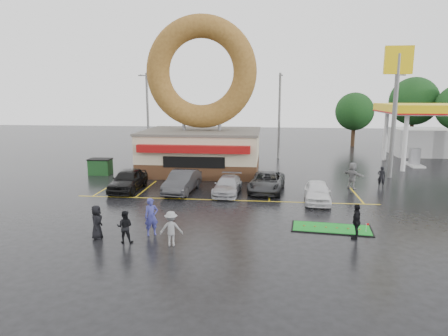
# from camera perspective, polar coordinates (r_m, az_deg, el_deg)

# --- Properties ---
(ground) EXTENTS (120.00, 120.00, 0.00)m
(ground) POSITION_cam_1_polar(r_m,az_deg,el_deg) (23.11, -1.01, -6.82)
(ground) COLOR black
(ground) RESTS_ON ground
(donut_shop) EXTENTS (10.20, 8.70, 13.50)m
(donut_shop) POSITION_cam_1_polar(r_m,az_deg,el_deg) (35.39, -3.23, 6.66)
(donut_shop) COLOR #472B19
(donut_shop) RESTS_ON ground
(gas_station) EXTENTS (12.30, 13.65, 5.90)m
(gas_station) POSITION_cam_1_polar(r_m,az_deg,el_deg) (46.24, 28.20, 5.41)
(gas_station) COLOR silver
(gas_station) RESTS_ON ground
(shell_sign) EXTENTS (2.20, 0.36, 10.60)m
(shell_sign) POSITION_cam_1_polar(r_m,az_deg,el_deg) (35.36, 23.42, 10.53)
(shell_sign) COLOR slate
(shell_sign) RESTS_ON ground
(streetlight_left) EXTENTS (0.40, 2.21, 9.00)m
(streetlight_left) POSITION_cam_1_polar(r_m,az_deg,el_deg) (43.74, -10.88, 7.68)
(streetlight_left) COLOR slate
(streetlight_left) RESTS_ON ground
(streetlight_mid) EXTENTS (0.40, 2.21, 9.00)m
(streetlight_mid) POSITION_cam_1_polar(r_m,az_deg,el_deg) (42.84, 7.91, 7.71)
(streetlight_mid) COLOR slate
(streetlight_mid) RESTS_ON ground
(streetlight_right) EXTENTS (0.40, 2.21, 9.00)m
(streetlight_right) POSITION_cam_1_polar(r_m,az_deg,el_deg) (45.77, 23.18, 7.14)
(streetlight_right) COLOR slate
(streetlight_right) RESTS_ON ground
(tree_far_c) EXTENTS (6.30, 6.30, 9.00)m
(tree_far_c) POSITION_cam_1_polar(r_m,az_deg,el_deg) (59.08, 25.51, 8.60)
(tree_far_c) COLOR #332114
(tree_far_c) RESTS_ON ground
(tree_far_d) EXTENTS (4.90, 4.90, 7.00)m
(tree_far_d) POSITION_cam_1_polar(r_m,az_deg,el_deg) (55.06, 18.14, 7.67)
(tree_far_d) COLOR #332114
(tree_far_d) RESTS_ON ground
(car_black) EXTENTS (1.86, 4.62, 1.57)m
(car_black) POSITION_cam_1_polar(r_m,az_deg,el_deg) (29.51, -13.54, -1.66)
(car_black) COLOR black
(car_black) RESTS_ON ground
(car_dgrey) EXTENTS (2.09, 4.79, 1.53)m
(car_dgrey) POSITION_cam_1_polar(r_m,az_deg,el_deg) (28.40, -5.97, -1.94)
(car_dgrey) COLOR #2D2D2F
(car_dgrey) RESTS_ON ground
(car_silver) EXTENTS (1.95, 4.30, 1.22)m
(car_silver) POSITION_cam_1_polar(r_m,az_deg,el_deg) (27.78, 0.52, -2.50)
(car_silver) COLOR #9C9DA1
(car_silver) RESTS_ON ground
(car_grey) EXTENTS (2.84, 5.15, 1.37)m
(car_grey) POSITION_cam_1_polar(r_m,az_deg,el_deg) (28.71, 6.12, -1.98)
(car_grey) COLOR #2E2F31
(car_grey) RESTS_ON ground
(car_white) EXTENTS (1.90, 4.11, 1.36)m
(car_white) POSITION_cam_1_polar(r_m,az_deg,el_deg) (26.41, 13.19, -3.33)
(car_white) COLOR white
(car_white) RESTS_ON ground
(person_blue) EXTENTS (0.82, 0.72, 1.87)m
(person_blue) POSITION_cam_1_polar(r_m,az_deg,el_deg) (20.15, -10.34, -6.86)
(person_blue) COLOR navy
(person_blue) RESTS_ON ground
(person_blackjkt) EXTENTS (0.82, 0.67, 1.55)m
(person_blackjkt) POSITION_cam_1_polar(r_m,az_deg,el_deg) (19.47, -13.99, -8.14)
(person_blackjkt) COLOR black
(person_blackjkt) RESTS_ON ground
(person_hoodie) EXTENTS (1.14, 0.76, 1.64)m
(person_hoodie) POSITION_cam_1_polar(r_m,az_deg,el_deg) (18.69, -7.55, -8.57)
(person_hoodie) COLOR gray
(person_hoodie) RESTS_ON ground
(person_bystander) EXTENTS (0.59, 0.85, 1.66)m
(person_bystander) POSITION_cam_1_polar(r_m,az_deg,el_deg) (20.35, -17.73, -7.36)
(person_bystander) COLOR black
(person_bystander) RESTS_ON ground
(person_cameraman) EXTENTS (0.59, 1.07, 1.73)m
(person_cameraman) POSITION_cam_1_polar(r_m,az_deg,el_deg) (20.40, 18.39, -7.24)
(person_cameraman) COLOR black
(person_cameraman) RESTS_ON ground
(person_walker_near) EXTENTS (1.50, 1.80, 1.94)m
(person_walker_near) POSITION_cam_1_polar(r_m,az_deg,el_deg) (30.79, 17.89, -1.03)
(person_walker_near) COLOR gray
(person_walker_near) RESTS_ON ground
(person_walker_far) EXTENTS (0.65, 0.51, 1.57)m
(person_walker_far) POSITION_cam_1_polar(r_m,az_deg,el_deg) (32.02, 21.57, -1.17)
(person_walker_far) COLOR black
(person_walker_far) RESTS_ON ground
(dumpster) EXTENTS (1.83, 1.24, 1.30)m
(dumpster) POSITION_cam_1_polar(r_m,az_deg,el_deg) (36.00, -17.24, 0.13)
(dumpster) COLOR #1A441D
(dumpster) RESTS_ON ground
(putting_green) EXTENTS (4.24, 2.17, 0.51)m
(putting_green) POSITION_cam_1_polar(r_m,az_deg,el_deg) (21.67, 15.09, -8.32)
(putting_green) COLOR black
(putting_green) RESTS_ON ground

